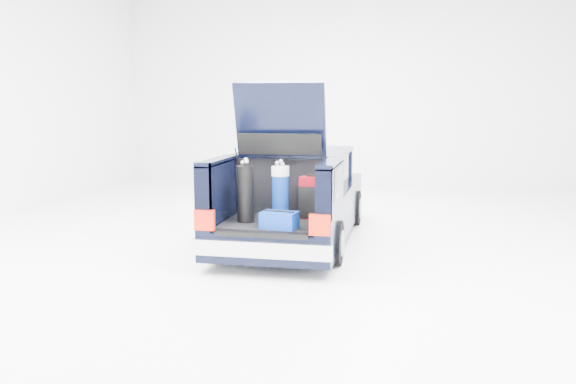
% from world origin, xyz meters
% --- Properties ---
extents(ground, '(14.00, 14.00, 0.00)m').
position_xyz_m(ground, '(0.00, 0.00, 0.00)').
color(ground, white).
rests_on(ground, ground).
extents(car, '(1.87, 4.65, 2.47)m').
position_xyz_m(car, '(-0.00, 0.11, 0.67)').
color(car, black).
rests_on(car, ground).
extents(red_suitcase, '(0.40, 0.29, 0.61)m').
position_xyz_m(red_suitcase, '(0.50, -1.14, 0.89)').
color(red_suitcase, '#6B030D').
rests_on(red_suitcase, car).
extents(black_golf_bag, '(0.28, 0.29, 0.85)m').
position_xyz_m(black_golf_bag, '(-0.36, -1.58, 0.99)').
color(black_golf_bag, black).
rests_on(black_golf_bag, car).
extents(blue_golf_bag, '(0.26, 0.26, 0.82)m').
position_xyz_m(blue_golf_bag, '(0.05, -1.26, 0.97)').
color(blue_golf_bag, black).
rests_on(blue_golf_bag, car).
extents(blue_duffel, '(0.48, 0.35, 0.24)m').
position_xyz_m(blue_duffel, '(0.18, -1.90, 0.71)').
color(blue_duffel, navy).
rests_on(blue_duffel, car).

